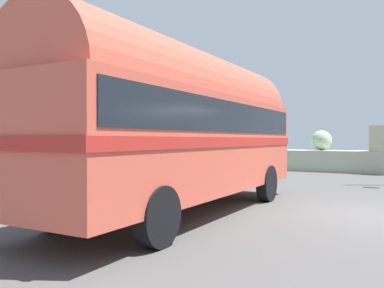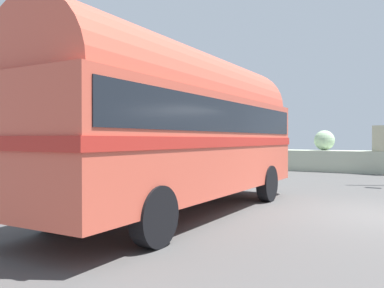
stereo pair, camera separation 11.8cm
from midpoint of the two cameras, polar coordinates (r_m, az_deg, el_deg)
The scene contains 1 object.
vintage_coach at distance 8.86m, azimuth -1.82°, elevation 3.06°, with size 2.69×8.66×3.70m.
Camera 1 is at (0.70, -9.53, 1.68)m, focal length 37.00 mm.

